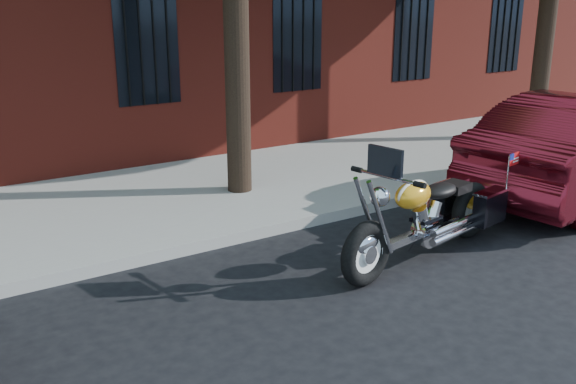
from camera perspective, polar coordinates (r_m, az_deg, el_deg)
ground at (r=7.23m, az=3.55°, el=-7.15°), size 120.00×120.00×0.00m
curb at (r=8.26m, az=-2.18°, el=-3.40°), size 40.00×0.16×0.15m
sidewalk at (r=9.83m, az=-7.85°, el=-0.17°), size 40.00×3.60×0.15m
motorcycle at (r=7.65m, az=12.62°, el=-2.15°), size 2.93×1.14×1.47m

